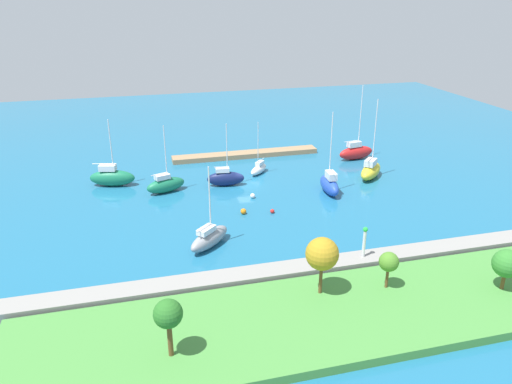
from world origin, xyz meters
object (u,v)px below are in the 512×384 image
at_px(park_tree_midwest, 389,262).
at_px(sailboat_green_lone_south, 112,177).
at_px(sailboat_white_along_channel, 259,169).
at_px(sailboat_yellow_mid_basin, 371,170).
at_px(mooring_buoy_red, 272,211).
at_px(harbor_beacon, 364,240).
at_px(park_tree_center, 322,254).
at_px(sailboat_gray_near_pier, 209,238).
at_px(mooring_buoy_white, 253,196).
at_px(park_tree_mideast, 168,315).
at_px(park_tree_east, 507,264).
at_px(pier_dock, 246,154).
at_px(sailboat_blue_inner_mooring, 329,184).
at_px(sailboat_navy_east_end, 225,178).
at_px(sailboat_green_far_south, 166,184).
at_px(mooring_buoy_orange, 243,211).
at_px(sailboat_red_center_basin, 356,152).

height_order(park_tree_midwest, sailboat_green_lone_south, sailboat_green_lone_south).
relative_size(sailboat_white_along_channel, sailboat_yellow_mid_basin, 0.69).
distance_m(sailboat_white_along_channel, mooring_buoy_red, 16.53).
bearing_deg(harbor_beacon, park_tree_center, 35.29).
bearing_deg(sailboat_gray_near_pier, park_tree_center, -101.33).
distance_m(park_tree_midwest, sailboat_gray_near_pier, 21.99).
bearing_deg(sailboat_white_along_channel, mooring_buoy_white, 22.66).
relative_size(park_tree_mideast, mooring_buoy_white, 7.18).
xyz_separation_m(park_tree_east, sailboat_green_lone_south, (39.07, -42.41, -2.38)).
bearing_deg(sailboat_green_lone_south, harbor_beacon, -35.94).
relative_size(pier_dock, sailboat_blue_inner_mooring, 2.18).
distance_m(sailboat_navy_east_end, mooring_buoy_white, 6.89).
distance_m(harbor_beacon, mooring_buoy_white, 23.81).
relative_size(harbor_beacon, sailboat_blue_inner_mooring, 0.29).
bearing_deg(sailboat_yellow_mid_basin, sailboat_green_far_south, 130.34).
bearing_deg(mooring_buoy_red, park_tree_mideast, 58.11).
xyz_separation_m(mooring_buoy_orange, mooring_buoy_red, (-4.04, 0.74, -0.10)).
distance_m(mooring_buoy_white, mooring_buoy_orange, 5.90).
relative_size(park_tree_center, mooring_buoy_white, 8.20).
bearing_deg(sailboat_blue_inner_mooring, sailboat_green_far_south, 78.14).
height_order(sailboat_yellow_mid_basin, mooring_buoy_white, sailboat_yellow_mid_basin).
height_order(sailboat_yellow_mid_basin, mooring_buoy_orange, sailboat_yellow_mid_basin).
height_order(park_tree_mideast, park_tree_midwest, park_tree_mideast).
bearing_deg(park_tree_mideast, sailboat_red_center_basin, -129.92).
bearing_deg(mooring_buoy_red, park_tree_east, 123.61).
bearing_deg(sailboat_green_lone_south, park_tree_mideast, -69.24).
distance_m(sailboat_navy_east_end, mooring_buoy_orange, 11.46).
bearing_deg(pier_dock, park_tree_midwest, 93.94).
bearing_deg(mooring_buoy_orange, sailboat_red_center_basin, -144.51).
distance_m(pier_dock, harbor_beacon, 42.61).
bearing_deg(sailboat_white_along_channel, park_tree_center, 36.92).
height_order(sailboat_blue_inner_mooring, mooring_buoy_white, sailboat_blue_inner_mooring).
bearing_deg(sailboat_red_center_basin, park_tree_center, -128.00).
relative_size(park_tree_center, park_tree_mideast, 1.14).
xyz_separation_m(harbor_beacon, mooring_buoy_white, (7.28, -22.47, -2.99)).
relative_size(park_tree_midwest, mooring_buoy_white, 5.35).
bearing_deg(sailboat_red_center_basin, harbor_beacon, -122.49).
distance_m(sailboat_white_along_channel, sailboat_gray_near_pier, 26.98).
bearing_deg(sailboat_yellow_mid_basin, park_tree_east, -140.48).
relative_size(sailboat_green_lone_south, sailboat_gray_near_pier, 1.06).
relative_size(park_tree_midwest, sailboat_yellow_mid_basin, 0.30).
bearing_deg(sailboat_green_far_south, sailboat_green_lone_south, 128.29).
bearing_deg(sailboat_gray_near_pier, sailboat_red_center_basin, -4.03).
xyz_separation_m(sailboat_yellow_mid_basin, mooring_buoy_orange, (24.05, 8.70, -0.98)).
height_order(sailboat_green_lone_south, sailboat_white_along_channel, sailboat_green_lone_south).
bearing_deg(park_tree_east, sailboat_gray_near_pier, -33.62).
bearing_deg(sailboat_green_far_south, sailboat_red_center_basin, -8.61).
height_order(sailboat_red_center_basin, sailboat_gray_near_pier, sailboat_red_center_basin).
bearing_deg(sailboat_yellow_mid_basin, sailboat_white_along_channel, 112.97).
bearing_deg(park_tree_center, park_tree_midwest, 173.63).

